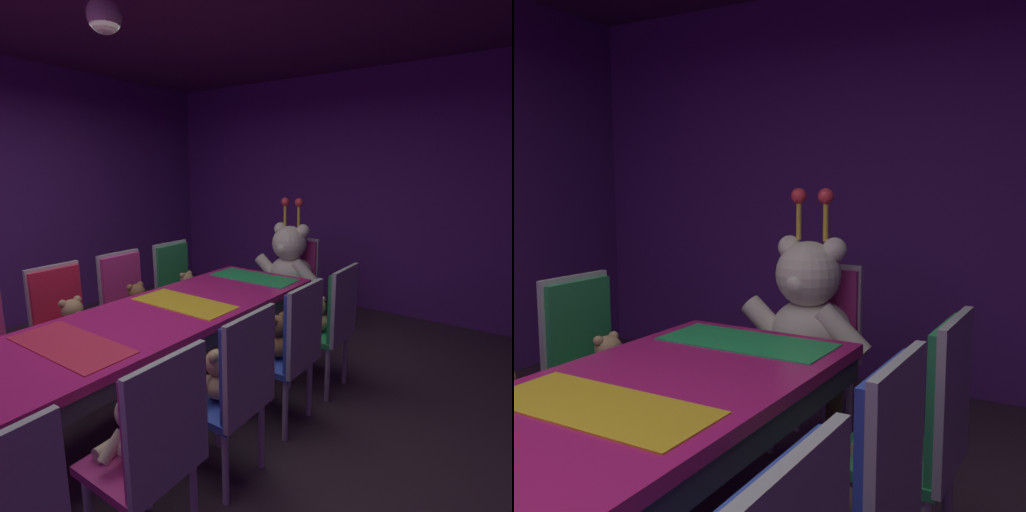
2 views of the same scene
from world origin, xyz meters
TOP-DOWN VIEW (x-y plane):
  - ground_plane at (0.00, 0.00)m, footprint 7.90×7.90m
  - wall_back at (0.00, 3.20)m, footprint 5.20×0.12m
  - banquet_table at (0.00, 0.00)m, footprint 0.90×3.04m
  - chair_left_2 at (-0.82, -0.02)m, footprint 0.42×0.41m
  - teddy_left_2 at (-0.68, -0.02)m, footprint 0.25×0.33m
  - chair_left_3 at (-0.82, 0.56)m, footprint 0.42×0.41m
  - teddy_left_3 at (-0.68, 0.56)m, footprint 0.24×0.30m
  - chair_left_4 at (-0.82, 1.15)m, footprint 0.42×0.41m
  - teddy_left_4 at (-0.68, 1.15)m, footprint 0.21×0.28m
  - chair_right_1 at (0.85, -0.58)m, footprint 0.42×0.41m
  - teddy_right_1 at (0.70, -0.58)m, footprint 0.25×0.33m
  - chair_right_2 at (0.83, -0.01)m, footprint 0.42×0.41m
  - teddy_right_2 at (0.69, -0.01)m, footprint 0.24×0.30m
  - chair_right_3 at (0.82, 0.59)m, footprint 0.42×0.41m
  - teddy_right_3 at (0.67, 0.59)m, footprint 0.24×0.31m
  - chair_right_4 at (0.84, 1.15)m, footprint 0.42×0.41m
  - teddy_right_4 at (0.70, 1.15)m, footprint 0.22×0.28m
  - throne_chair at (0.00, 2.07)m, footprint 0.41×0.42m
  - king_teddy_bear at (0.00, 1.89)m, footprint 0.73×0.57m
  - pendant_light at (-0.20, 0.08)m, footprint 0.20×0.20m

SIDE VIEW (x-z plane):
  - ground_plane at x=0.00m, z-range 0.00..0.00m
  - teddy_left_4 at x=-0.68m, z-range 0.44..0.70m
  - teddy_right_4 at x=0.70m, z-range 0.44..0.70m
  - teddy_left_3 at x=-0.68m, z-range 0.44..0.72m
  - teddy_right_2 at x=0.69m, z-range 0.44..0.73m
  - teddy_right_3 at x=0.67m, z-range 0.44..0.73m
  - teddy_right_1 at x=0.70m, z-range 0.44..0.75m
  - teddy_left_2 at x=-0.68m, z-range 0.44..0.75m
  - chair_left_2 at x=-0.82m, z-range 0.10..1.09m
  - chair_left_3 at x=-0.82m, z-range 0.10..1.09m
  - chair_left_4 at x=-0.82m, z-range 0.10..1.09m
  - chair_right_1 at x=0.85m, z-range 0.10..1.09m
  - chair_right_2 at x=0.83m, z-range 0.10..1.09m
  - chair_right_3 at x=0.82m, z-range 0.10..1.09m
  - chair_right_4 at x=0.84m, z-range 0.10..1.09m
  - throne_chair at x=0.00m, z-range 0.10..1.09m
  - banquet_table at x=0.00m, z-range 0.28..1.03m
  - king_teddy_bear at x=0.00m, z-range 0.29..1.23m
  - wall_back at x=0.00m, z-range 0.00..2.80m
  - pendant_light at x=-0.20m, z-range 2.45..2.65m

